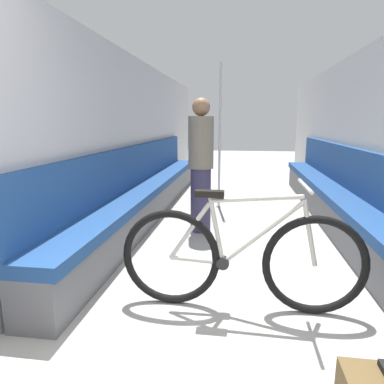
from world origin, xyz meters
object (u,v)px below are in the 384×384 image
object	(u,v)px
bench_seat_row_right	(335,198)
bicycle	(241,259)
grab_pole_near	(220,139)
passenger_standing	(201,165)
bench_seat_row_left	(148,193)

from	to	relation	value
bench_seat_row_right	bicycle	bearing A→B (deg)	-117.69
grab_pole_near	passenger_standing	size ratio (longest dim) A/B	1.37
bench_seat_row_left	bench_seat_row_right	bearing A→B (deg)	0.00
grab_pole_near	passenger_standing	bearing A→B (deg)	-96.63
bench_seat_row_left	grab_pole_near	world-z (taller)	grab_pole_near
bench_seat_row_right	bicycle	world-z (taller)	bench_seat_row_right
bench_seat_row_right	bicycle	size ratio (longest dim) A/B	3.34
bicycle	passenger_standing	size ratio (longest dim) A/B	1.08
bench_seat_row_left	grab_pole_near	xyz separation A→B (m)	(0.97, 0.64, 0.73)
grab_pole_near	bench_seat_row_left	bearing A→B (deg)	-146.61
bench_seat_row_left	passenger_standing	xyz separation A→B (m)	(0.83, -0.59, 0.49)
bicycle	passenger_standing	bearing A→B (deg)	93.84
passenger_standing	bicycle	bearing A→B (deg)	-30.24
bench_seat_row_right	grab_pole_near	distance (m)	1.85
bench_seat_row_right	bicycle	xyz separation A→B (m)	(-1.22, -2.33, 0.04)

